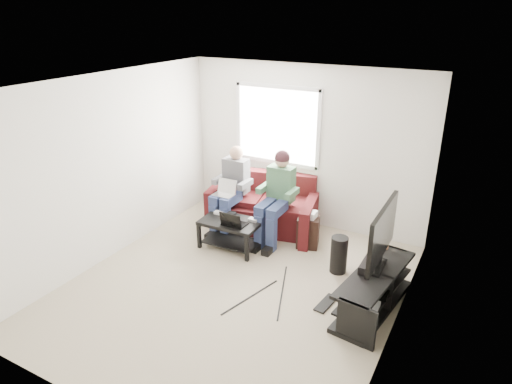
% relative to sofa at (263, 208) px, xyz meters
% --- Properties ---
extents(floor, '(4.50, 4.50, 0.00)m').
position_rel_sofa_xyz_m(floor, '(0.51, -1.77, -0.32)').
color(floor, tan).
rests_on(floor, ground).
extents(ceiling, '(4.50, 4.50, 0.00)m').
position_rel_sofa_xyz_m(ceiling, '(0.51, -1.77, 2.28)').
color(ceiling, white).
rests_on(ceiling, wall_back).
extents(wall_back, '(4.50, 0.00, 4.50)m').
position_rel_sofa_xyz_m(wall_back, '(0.51, 0.48, 0.98)').
color(wall_back, silver).
rests_on(wall_back, floor).
extents(wall_front, '(4.50, 0.00, 4.50)m').
position_rel_sofa_xyz_m(wall_front, '(0.51, -4.02, 0.98)').
color(wall_front, silver).
rests_on(wall_front, floor).
extents(wall_left, '(0.00, 4.50, 4.50)m').
position_rel_sofa_xyz_m(wall_left, '(-1.49, -1.77, 0.98)').
color(wall_left, silver).
rests_on(wall_left, floor).
extents(wall_right, '(0.00, 4.50, 4.50)m').
position_rel_sofa_xyz_m(wall_right, '(2.51, -1.77, 0.98)').
color(wall_right, silver).
rests_on(wall_right, floor).
extents(window, '(1.48, 0.04, 1.28)m').
position_rel_sofa_xyz_m(window, '(0.01, 0.47, 1.28)').
color(window, white).
rests_on(window, wall_back).
extents(sofa, '(2.01, 1.17, 0.86)m').
position_rel_sofa_xyz_m(sofa, '(0.00, 0.00, 0.00)').
color(sofa, '#3F100F').
rests_on(sofa, floor).
extents(person_left, '(0.40, 0.71, 1.35)m').
position_rel_sofa_xyz_m(person_left, '(-0.40, -0.32, 0.43)').
color(person_left, navy).
rests_on(person_left, sofa).
extents(person_right, '(0.40, 0.71, 1.40)m').
position_rel_sofa_xyz_m(person_right, '(0.40, -0.30, 0.49)').
color(person_right, navy).
rests_on(person_right, sofa).
extents(laptop_silver, '(0.37, 0.31, 0.24)m').
position_rel_sofa_xyz_m(laptop_silver, '(-0.40, -0.53, 0.41)').
color(laptop_silver, silver).
rests_on(laptop_silver, person_left).
extents(coffee_table, '(0.90, 0.57, 0.44)m').
position_rel_sofa_xyz_m(coffee_table, '(-0.08, -0.88, 0.01)').
color(coffee_table, black).
rests_on(coffee_table, floor).
extents(laptop_black, '(0.35, 0.25, 0.24)m').
position_rel_sofa_xyz_m(laptop_black, '(0.04, -0.96, 0.24)').
color(laptop_black, black).
rests_on(laptop_black, coffee_table).
extents(controller_a, '(0.15, 0.10, 0.04)m').
position_rel_sofa_xyz_m(controller_a, '(-0.36, -0.76, 0.14)').
color(controller_a, silver).
rests_on(controller_a, coffee_table).
extents(controller_b, '(0.15, 0.11, 0.04)m').
position_rel_sofa_xyz_m(controller_b, '(-0.18, -0.70, 0.14)').
color(controller_b, black).
rests_on(controller_b, coffee_table).
extents(controller_c, '(0.15, 0.10, 0.04)m').
position_rel_sofa_xyz_m(controller_c, '(0.22, -0.73, 0.14)').
color(controller_c, gray).
rests_on(controller_c, coffee_table).
extents(tv_stand, '(0.64, 1.54, 0.49)m').
position_rel_sofa_xyz_m(tv_stand, '(2.21, -1.34, -0.10)').
color(tv_stand, black).
rests_on(tv_stand, floor).
extents(tv, '(0.12, 1.10, 0.81)m').
position_rel_sofa_xyz_m(tv, '(2.21, -1.24, 0.63)').
color(tv, black).
rests_on(tv, tv_stand).
extents(soundbar, '(0.12, 0.50, 0.10)m').
position_rel_sofa_xyz_m(soundbar, '(2.09, -1.24, 0.22)').
color(soundbar, black).
rests_on(soundbar, tv_stand).
extents(drink_cup, '(0.08, 0.08, 0.12)m').
position_rel_sofa_xyz_m(drink_cup, '(2.16, -0.71, 0.23)').
color(drink_cup, '#AA7349').
rests_on(drink_cup, tv_stand).
extents(console_white, '(0.30, 0.22, 0.06)m').
position_rel_sofa_xyz_m(console_white, '(2.21, -1.74, -0.03)').
color(console_white, silver).
rests_on(console_white, tv_stand).
extents(console_grey, '(0.34, 0.26, 0.08)m').
position_rel_sofa_xyz_m(console_grey, '(2.21, -1.04, -0.02)').
color(console_grey, gray).
rests_on(console_grey, tv_stand).
extents(console_black, '(0.38, 0.30, 0.07)m').
position_rel_sofa_xyz_m(console_black, '(2.21, -1.39, -0.02)').
color(console_black, black).
rests_on(console_black, tv_stand).
extents(subwoofer, '(0.23, 0.23, 0.52)m').
position_rel_sofa_xyz_m(subwoofer, '(1.57, -0.76, -0.06)').
color(subwoofer, black).
rests_on(subwoofer, floor).
extents(keyboard_floor, '(0.18, 0.42, 0.02)m').
position_rel_sofa_xyz_m(keyboard_floor, '(1.69, -1.55, -0.31)').
color(keyboard_floor, black).
rests_on(keyboard_floor, floor).
extents(end_table, '(0.32, 0.32, 0.57)m').
position_rel_sofa_xyz_m(end_table, '(0.92, -0.28, -0.06)').
color(end_table, black).
rests_on(end_table, floor).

